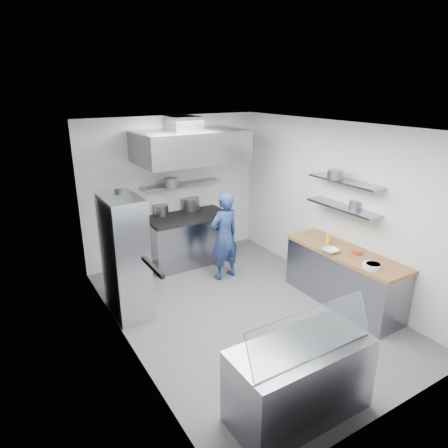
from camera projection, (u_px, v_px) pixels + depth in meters
floor at (244, 310)px, 6.22m from camera, size 5.00×5.00×0.00m
ceiling at (247, 127)px, 5.29m from camera, size 5.00×5.00×0.00m
wall_back at (173, 189)px, 7.77m from camera, size 3.60×2.80×0.02m
wall_front at (395, 302)px, 3.74m from camera, size 3.60×2.80×0.02m
wall_left at (124, 251)px, 4.87m from camera, size 2.80×5.00×0.02m
wall_right at (335, 207)px, 6.64m from camera, size 2.80×5.00×0.02m
gas_range at (189, 240)px, 7.81m from camera, size 1.60×0.80×0.90m
cooktop at (188, 217)px, 7.65m from camera, size 1.57×0.78×0.06m
stock_pot_left at (161, 210)px, 7.64m from camera, size 0.28×0.28×0.20m
stock_pot_mid at (190, 204)px, 7.98m from camera, size 0.38×0.38×0.24m
over_range_shelf at (181, 184)px, 7.65m from camera, size 1.60×0.30×0.04m
shelf_pot_a at (170, 183)px, 7.31m from camera, size 0.25×0.25×0.18m
extractor_hood at (190, 146)px, 7.06m from camera, size 1.90×1.15×0.55m
hood_duct at (184, 123)px, 7.12m from camera, size 0.55×0.55×0.24m
red_firebox at (111, 198)px, 7.11m from camera, size 0.22×0.10×0.26m
chef at (224, 236)px, 7.05m from camera, size 0.62×0.45×1.59m
wire_rack at (125, 257)px, 5.90m from camera, size 0.50×0.90×1.85m
rack_bin_a at (126, 265)px, 5.91m from camera, size 0.16×0.20×0.18m
rack_bin_b at (114, 224)px, 6.14m from camera, size 0.13×0.17×0.15m
rack_jar at (119, 196)px, 5.81m from camera, size 0.10×0.10×0.18m
knife_strip at (152, 267)px, 4.11m from camera, size 0.04×0.55×0.05m
prep_counter_base at (343, 279)px, 6.32m from camera, size 0.62×2.00×0.84m
prep_counter_top at (346, 253)px, 6.17m from camera, size 0.65×2.04×0.06m
plate_stack_a at (371, 266)px, 5.58m from camera, size 0.25×0.25×0.06m
plate_stack_b at (373, 266)px, 5.58m from camera, size 0.20×0.20×0.06m
copper_pan at (357, 252)px, 6.04m from camera, size 0.16×0.16×0.06m
squeeze_bottle at (328, 239)px, 6.40m from camera, size 0.06×0.06×0.18m
mixing_bowl at (331, 251)px, 6.09m from camera, size 0.24×0.24×0.06m
wall_shelf_lower at (342, 207)px, 6.28m from camera, size 0.30×1.30×0.04m
wall_shelf_upper at (345, 181)px, 6.15m from camera, size 0.30×1.30×0.04m
shelf_pot_c at (356, 204)px, 6.22m from camera, size 0.20×0.20×0.10m
shelf_pot_d at (335, 175)px, 6.18m from camera, size 0.25×0.25×0.14m
display_case at (299, 380)px, 4.14m from camera, size 1.50×0.70×0.85m
display_glass at (312, 333)px, 3.83m from camera, size 1.47×0.19×0.42m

